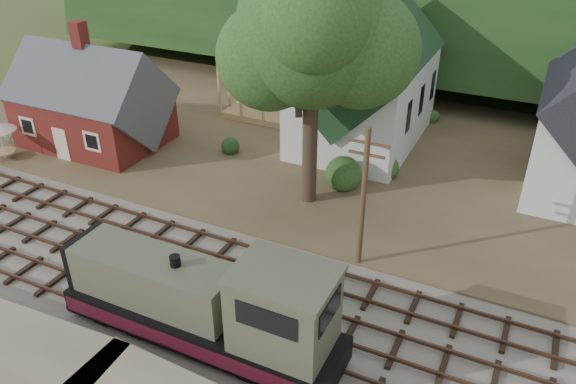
% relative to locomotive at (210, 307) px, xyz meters
% --- Properties ---
extents(ground, '(140.00, 140.00, 0.00)m').
position_rel_locomotive_xyz_m(ground, '(-3.10, 3.00, -2.22)').
color(ground, '#384C1E').
rests_on(ground, ground).
extents(railroad_bed, '(64.00, 11.00, 0.16)m').
position_rel_locomotive_xyz_m(railroad_bed, '(-3.10, 3.00, -2.14)').
color(railroad_bed, '#726B5B').
rests_on(railroad_bed, ground).
extents(village_flat, '(64.00, 26.00, 0.30)m').
position_rel_locomotive_xyz_m(village_flat, '(-3.10, 21.00, -2.07)').
color(village_flat, brown).
rests_on(village_flat, ground).
extents(hillside, '(70.00, 28.96, 12.74)m').
position_rel_locomotive_xyz_m(hillside, '(-3.10, 45.00, -2.22)').
color(hillside, '#1E3F19').
rests_on(hillside, ground).
extents(ridge, '(80.00, 20.00, 12.00)m').
position_rel_locomotive_xyz_m(ridge, '(-3.10, 61.00, -2.22)').
color(ridge, black).
rests_on(ridge, ground).
extents(depot, '(10.80, 7.41, 9.00)m').
position_rel_locomotive_xyz_m(depot, '(-19.10, 14.00, 1.00)').
color(depot, '#5A1F14').
rests_on(depot, village_flat).
extents(church, '(8.40, 15.17, 13.00)m').
position_rel_locomotive_xyz_m(church, '(-1.10, 22.68, 2.96)').
color(church, silver).
rests_on(church, village_flat).
extents(timber_frame, '(8.20, 6.20, 6.99)m').
position_rel_locomotive_xyz_m(timber_frame, '(-9.10, 25.00, 1.05)').
color(timber_frame, tan).
rests_on(timber_frame, village_flat).
extents(big_tree, '(10.90, 8.40, 14.70)m').
position_rel_locomotive_xyz_m(big_tree, '(-0.93, 13.08, 8.00)').
color(big_tree, '#38281E').
rests_on(big_tree, village_flat).
extents(telegraph_pole_near, '(2.20, 0.28, 8.00)m').
position_rel_locomotive_xyz_m(telegraph_pole_near, '(3.90, 8.20, 2.03)').
color(telegraph_pole_near, '#4C331E').
rests_on(telegraph_pole_near, ground).
extents(locomotive, '(12.67, 3.17, 5.05)m').
position_rel_locomotive_xyz_m(locomotive, '(0.00, 0.00, 0.00)').
color(locomotive, black).
rests_on(locomotive, railroad_bed).
extents(car_blue, '(1.51, 3.45, 1.16)m').
position_rel_locomotive_xyz_m(car_blue, '(-16.37, 12.60, -1.34)').
color(car_blue, '#5A8DC2').
rests_on(car_blue, village_flat).
extents(car_green, '(4.23, 2.62, 1.31)m').
position_rel_locomotive_xyz_m(car_green, '(-23.51, 11.93, -1.26)').
color(car_green, gray).
rests_on(car_green, village_flat).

